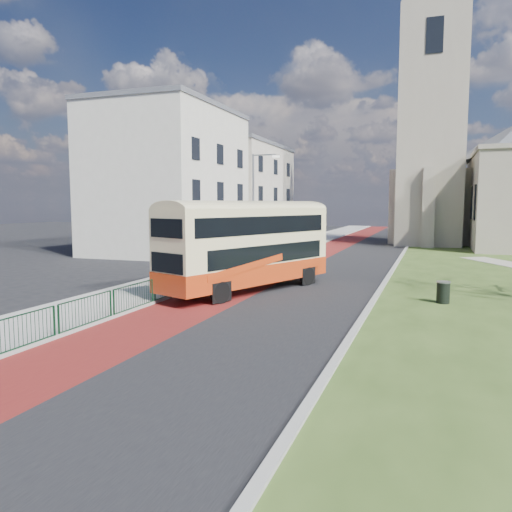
% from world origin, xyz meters
% --- Properties ---
extents(ground, '(160.00, 160.00, 0.00)m').
position_xyz_m(ground, '(0.00, 0.00, 0.00)').
color(ground, black).
rests_on(ground, ground).
extents(road_carriageway, '(9.00, 120.00, 0.01)m').
position_xyz_m(road_carriageway, '(1.50, 20.00, 0.01)').
color(road_carriageway, black).
rests_on(road_carriageway, ground).
extents(bus_lane, '(3.40, 120.00, 0.01)m').
position_xyz_m(bus_lane, '(-1.20, 20.00, 0.01)').
color(bus_lane, '#591414').
rests_on(bus_lane, ground).
extents(pavement_west, '(4.00, 120.00, 0.12)m').
position_xyz_m(pavement_west, '(-5.00, 20.00, 0.06)').
color(pavement_west, gray).
rests_on(pavement_west, ground).
extents(kerb_west, '(0.25, 120.00, 0.13)m').
position_xyz_m(kerb_west, '(-3.00, 20.00, 0.07)').
color(kerb_west, '#999993').
rests_on(kerb_west, ground).
extents(kerb_east, '(0.25, 80.00, 0.13)m').
position_xyz_m(kerb_east, '(6.10, 22.00, 0.07)').
color(kerb_east, '#999993').
rests_on(kerb_east, ground).
extents(pedestrian_railing, '(0.07, 24.00, 1.12)m').
position_xyz_m(pedestrian_railing, '(-2.95, 4.00, 0.55)').
color(pedestrian_railing, '#0C3519').
rests_on(pedestrian_railing, ground).
extents(gothic_church, '(16.38, 18.00, 40.00)m').
position_xyz_m(gothic_church, '(12.56, 38.00, 13.13)').
color(gothic_church, gray).
rests_on(gothic_church, ground).
extents(street_block_near, '(10.30, 14.30, 13.00)m').
position_xyz_m(street_block_near, '(-14.00, 22.00, 6.51)').
color(street_block_near, beige).
rests_on(street_block_near, ground).
extents(street_block_far, '(10.30, 16.30, 11.50)m').
position_xyz_m(street_block_far, '(-14.00, 38.00, 5.76)').
color(street_block_far, '#B9AF9D').
rests_on(street_block_far, ground).
extents(streetlamp, '(2.13, 0.18, 8.00)m').
position_xyz_m(streetlamp, '(-4.35, 18.00, 4.59)').
color(streetlamp, gray).
rests_on(streetlamp, pavement_west).
extents(bus, '(6.00, 10.52, 4.33)m').
position_xyz_m(bus, '(-0.11, 5.27, 2.47)').
color(bus, '#B13310').
rests_on(bus, ground).
extents(litter_bin, '(0.73, 0.73, 0.97)m').
position_xyz_m(litter_bin, '(9.01, 5.13, 0.53)').
color(litter_bin, black).
rests_on(litter_bin, grass_green).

